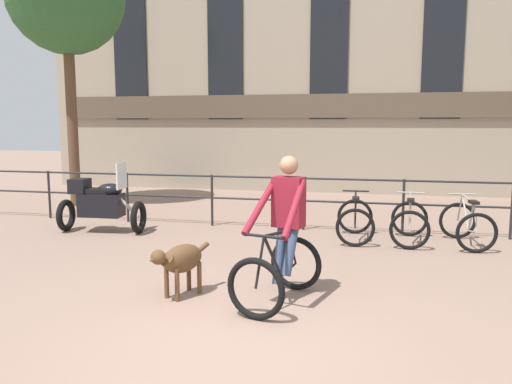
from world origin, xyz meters
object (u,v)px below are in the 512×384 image
object	(u,v)px
parked_bicycle_mid_right	(467,225)
parked_motorcycle	(101,203)
dog	(180,260)
cyclist_with_bike	(282,237)
parked_bicycle_near_lamp	(355,220)
parked_bicycle_mid_left	(410,223)

from	to	relation	value
parked_bicycle_mid_right	parked_motorcycle	bearing A→B (deg)	-3.05
dog	parked_bicycle_mid_right	world-z (taller)	parked_bicycle_mid_right
dog	parked_bicycle_mid_right	size ratio (longest dim) A/B	0.75
dog	parked_motorcycle	world-z (taller)	parked_motorcycle
cyclist_with_bike	dog	world-z (taller)	cyclist_with_bike
dog	parked_bicycle_near_lamp	xyz separation A→B (m)	(1.96, 3.48, -0.10)
dog	parked_bicycle_near_lamp	distance (m)	4.00
parked_bicycle_mid_left	dog	bearing A→B (deg)	54.37
cyclist_with_bike	dog	xyz separation A→B (m)	(-1.21, -0.16, -0.31)
dog	parked_motorcycle	bearing A→B (deg)	158.81
parked_motorcycle	parked_bicycle_mid_right	size ratio (longest dim) A/B	1.39
parked_bicycle_mid_left	parked_bicycle_near_lamp	bearing A→B (deg)	4.16
cyclist_with_bike	parked_motorcycle	distance (m)	4.98
cyclist_with_bike	parked_bicycle_near_lamp	size ratio (longest dim) A/B	1.50
dog	parked_bicycle_mid_left	size ratio (longest dim) A/B	0.76
cyclist_with_bike	parked_bicycle_near_lamp	distance (m)	3.44
cyclist_with_bike	parked_bicycle_mid_left	bearing A→B (deg)	77.53
parked_motorcycle	cyclist_with_bike	bearing A→B (deg)	-130.32
parked_motorcycle	dog	bearing A→B (deg)	-141.90
parked_bicycle_mid_left	parked_bicycle_mid_right	size ratio (longest dim) A/B	0.98
parked_bicycle_mid_right	dog	bearing A→B (deg)	35.69
parked_bicycle_mid_right	parked_bicycle_near_lamp	bearing A→B (deg)	-6.54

